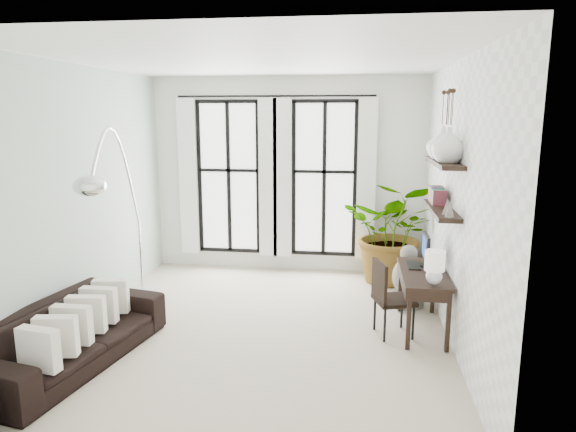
% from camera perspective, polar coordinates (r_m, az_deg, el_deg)
% --- Properties ---
extents(floor, '(5.00, 5.00, 0.00)m').
position_cam_1_polar(floor, '(6.53, -2.96, -12.20)').
color(floor, '#BEB197').
rests_on(floor, ground).
extents(ceiling, '(5.00, 5.00, 0.00)m').
position_cam_1_polar(ceiling, '(6.02, -3.28, 16.99)').
color(ceiling, white).
rests_on(ceiling, wall_back).
extents(wall_left, '(0.00, 5.00, 5.00)m').
position_cam_1_polar(wall_left, '(6.85, -21.95, 2.07)').
color(wall_left, '#A9BCAE').
rests_on(wall_left, floor).
extents(wall_right, '(0.00, 5.00, 5.00)m').
position_cam_1_polar(wall_right, '(6.07, 18.25, 1.24)').
color(wall_right, white).
rests_on(wall_right, floor).
extents(wall_back, '(4.50, 0.00, 4.50)m').
position_cam_1_polar(wall_back, '(8.51, 0.02, 4.53)').
color(wall_back, white).
rests_on(wall_back, floor).
extents(windows, '(3.26, 0.13, 2.65)m').
position_cam_1_polar(windows, '(8.48, -1.39, 4.23)').
color(windows, white).
rests_on(windows, wall_back).
extents(wall_shelves, '(0.25, 1.30, 0.60)m').
position_cam_1_polar(wall_shelves, '(6.23, 16.71, 2.77)').
color(wall_shelves, black).
rests_on(wall_shelves, wall_right).
extents(sofa, '(1.27, 2.37, 0.66)m').
position_cam_1_polar(sofa, '(5.97, -22.90, -12.00)').
color(sofa, black).
rests_on(sofa, floor).
extents(throw_pillows, '(0.40, 1.52, 0.40)m').
position_cam_1_polar(throw_pillows, '(5.86, -22.17, -10.58)').
color(throw_pillows, silver).
rests_on(throw_pillows, sofa).
extents(plant, '(1.75, 1.62, 1.60)m').
position_cam_1_polar(plant, '(8.10, 11.65, -1.78)').
color(plant, '#2D7228').
rests_on(plant, floor).
extents(desk, '(0.53, 1.25, 1.13)m').
position_cam_1_polar(desk, '(6.35, 14.85, -6.51)').
color(desk, black).
rests_on(desk, floor).
extents(desk_chair, '(0.54, 0.54, 0.92)m').
position_cam_1_polar(desk_chair, '(6.22, 11.03, -8.46)').
color(desk_chair, black).
rests_on(desk_chair, floor).
extents(arc_lamp, '(0.75, 2.32, 2.46)m').
position_cam_1_polar(arc_lamp, '(6.41, -18.56, 4.58)').
color(arc_lamp, silver).
rests_on(arc_lamp, floor).
extents(buddha, '(0.47, 0.47, 0.85)m').
position_cam_1_polar(buddha, '(7.30, 13.15, -6.92)').
color(buddha, gray).
rests_on(buddha, floor).
extents(vase_a, '(0.37, 0.37, 0.38)m').
position_cam_1_polar(vase_a, '(5.90, 17.43, 7.53)').
color(vase_a, white).
rests_on(vase_a, shelf_upper).
extents(vase_b, '(0.37, 0.37, 0.38)m').
position_cam_1_polar(vase_b, '(6.29, 16.83, 7.77)').
color(vase_b, white).
rests_on(vase_b, shelf_upper).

